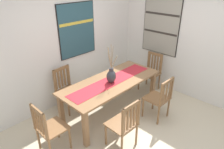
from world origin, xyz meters
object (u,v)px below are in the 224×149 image
(chair_1, at_px, (124,124))
(chair_3, at_px, (159,98))
(chair_0, at_px, (49,128))
(painting_on_back_wall, at_px, (77,30))
(dining_table, at_px, (111,85))
(chair_4, at_px, (151,71))
(chair_2, at_px, (67,88))
(painting_on_side_wall, at_px, (161,27))
(centerpiece_vase, at_px, (111,76))

(chair_1, bearing_deg, chair_3, 1.13)
(chair_0, xyz_separation_m, painting_on_back_wall, (1.47, 1.07, 1.08))
(dining_table, bearing_deg, chair_0, -179.18)
(chair_1, bearing_deg, painting_on_back_wall, 72.27)
(chair_3, distance_m, painting_on_back_wall, 2.19)
(chair_1, height_order, chair_3, chair_1)
(chair_4, xyz_separation_m, painting_on_back_wall, (-1.35, 1.06, 1.07))
(chair_3, xyz_separation_m, painting_on_back_wall, (-0.47, 1.84, 1.09))
(chair_2, bearing_deg, painting_on_side_wall, -18.31)
(chair_0, bearing_deg, chair_4, 0.25)
(centerpiece_vase, height_order, painting_on_side_wall, painting_on_side_wall)
(chair_0, distance_m, painting_on_back_wall, 2.11)
(chair_1, height_order, chair_4, chair_4)
(centerpiece_vase, height_order, chair_3, centerpiece_vase)
(dining_table, bearing_deg, chair_4, -0.33)
(painting_on_back_wall, xyz_separation_m, painting_on_side_wall, (1.68, -1.00, -0.05))
(centerpiece_vase, bearing_deg, chair_2, 119.63)
(chair_1, relative_size, painting_on_side_wall, 0.71)
(chair_3, bearing_deg, chair_2, 123.12)
(centerpiece_vase, height_order, chair_2, centerpiece_vase)
(chair_0, bearing_deg, centerpiece_vase, -0.86)
(dining_table, relative_size, chair_1, 2.30)
(centerpiece_vase, bearing_deg, chair_0, 179.14)
(painting_on_back_wall, height_order, painting_on_side_wall, painting_on_side_wall)
(dining_table, height_order, centerpiece_vase, centerpiece_vase)
(centerpiece_vase, distance_m, chair_3, 1.02)
(chair_0, xyz_separation_m, chair_2, (0.90, 0.81, 0.01))
(dining_table, xyz_separation_m, painting_on_side_wall, (1.73, 0.05, 0.87))
(chair_3, relative_size, painting_on_side_wall, 0.69)
(centerpiece_vase, height_order, chair_0, centerpiece_vase)
(dining_table, height_order, painting_on_back_wall, painting_on_back_wall)
(painting_on_back_wall, bearing_deg, dining_table, -92.45)
(centerpiece_vase, distance_m, chair_1, 1.00)
(chair_0, height_order, chair_4, chair_4)
(chair_1, xyz_separation_m, chair_2, (0.03, 1.60, 0.00))
(chair_0, height_order, painting_on_back_wall, painting_on_back_wall)
(chair_2, relative_size, painting_on_side_wall, 0.71)
(chair_2, bearing_deg, chair_3, -56.88)
(painting_on_side_wall, bearing_deg, chair_1, -159.33)
(chair_3, height_order, painting_on_back_wall, painting_on_back_wall)
(centerpiece_vase, distance_m, chair_2, 1.04)
(chair_3, relative_size, chair_4, 0.98)
(chair_1, xyz_separation_m, chair_3, (1.06, 0.02, -0.01))
(chair_4, bearing_deg, dining_table, 179.67)
(chair_2, relative_size, painting_on_back_wall, 0.82)
(chair_3, bearing_deg, dining_table, 122.84)
(dining_table, xyz_separation_m, chair_1, (-0.55, -0.81, -0.16))
(chair_1, relative_size, painting_on_back_wall, 0.81)
(painting_on_back_wall, relative_size, painting_on_side_wall, 0.87)
(chair_1, xyz_separation_m, painting_on_back_wall, (0.59, 1.86, 1.07))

